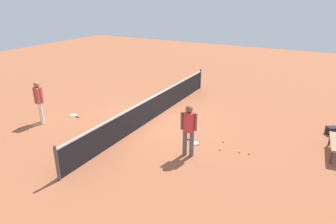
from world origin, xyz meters
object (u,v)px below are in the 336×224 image
object	(u,v)px
tennis_racket_far_player	(74,115)
tennis_ball_stray_right	(192,109)
player_far_side	(39,99)
tennis_ball_stray_left	(220,149)
tennis_ball_by_net	(249,153)
player_near_side	(189,126)
tennis_ball_baseline	(223,141)
tennis_ball_midcourt	(187,123)
tennis_ball_near_player	(239,152)
tennis_racket_near_player	(195,143)

from	to	relation	value
tennis_racket_far_player	tennis_ball_stray_right	world-z (taller)	tennis_ball_stray_right
player_far_side	tennis_ball_stray_left	xyz separation A→B (m)	(1.20, -7.06, -0.98)
tennis_ball_by_net	player_near_side	bearing A→B (deg)	120.47
tennis_racket_far_player	tennis_ball_baseline	distance (m)	6.42
tennis_racket_far_player	player_far_side	bearing A→B (deg)	153.69
tennis_ball_midcourt	tennis_ball_stray_left	bearing A→B (deg)	-127.41
tennis_ball_near_player	player_far_side	bearing A→B (deg)	99.86
player_far_side	tennis_ball_stray_right	size ratio (longest dim) A/B	25.76
tennis_racket_far_player	tennis_ball_baseline	size ratio (longest dim) A/B	9.20
player_near_side	tennis_racket_far_player	bearing A→B (deg)	82.35
player_near_side	tennis_ball_baseline	xyz separation A→B (m)	(1.43, -0.70, -0.98)
player_near_side	tennis_ball_baseline	size ratio (longest dim) A/B	25.76
tennis_ball_midcourt	tennis_ball_by_net	bearing A→B (deg)	-114.04
tennis_racket_near_player	player_near_side	bearing A→B (deg)	-170.42
tennis_ball_by_net	player_far_side	bearing A→B (deg)	99.94
player_near_side	player_far_side	bearing A→B (deg)	93.54
player_far_side	tennis_ball_midcourt	xyz separation A→B (m)	(2.65, -5.17, -0.98)
tennis_racket_near_player	tennis_racket_far_player	distance (m)	5.54
player_far_side	tennis_ball_stray_right	world-z (taller)	player_far_side
tennis_ball_by_net	tennis_ball_stray_left	size ratio (longest dim) A/B	1.00
tennis_ball_stray_right	tennis_ball_by_net	bearing A→B (deg)	-130.11
tennis_ball_baseline	tennis_ball_near_player	bearing A→B (deg)	-124.38
player_near_side	tennis_ball_baseline	distance (m)	1.87
tennis_ball_stray_right	tennis_ball_midcourt	bearing A→B (deg)	-162.13
player_far_side	tennis_ball_baseline	bearing A→B (deg)	-75.37
tennis_ball_by_net	tennis_ball_baseline	size ratio (longest dim) A/B	1.00
player_far_side	tennis_ball_by_net	world-z (taller)	player_far_side
tennis_racket_near_player	tennis_ball_near_player	world-z (taller)	tennis_ball_near_player
player_near_side	tennis_ball_near_player	world-z (taller)	player_near_side
tennis_ball_midcourt	tennis_ball_baseline	distance (m)	1.97
tennis_ball_baseline	tennis_ball_stray_right	distance (m)	3.27
player_far_side	tennis_ball_midcourt	world-z (taller)	player_far_side
player_far_side	tennis_ball_near_player	xyz separation A→B (m)	(1.33, -7.66, -0.98)
player_near_side	tennis_ball_baseline	world-z (taller)	player_near_side
tennis_ball_by_net	tennis_ball_baseline	bearing A→B (deg)	67.67
tennis_ball_near_player	tennis_ball_by_net	bearing A→B (deg)	-77.89
tennis_racket_near_player	tennis_ball_baseline	bearing A→B (deg)	-56.90
player_far_side	tennis_ball_by_net	bearing A→B (deg)	-80.06
tennis_racket_near_player	tennis_ball_stray_left	bearing A→B (deg)	-93.66
tennis_racket_far_player	tennis_ball_near_player	distance (m)	7.10
tennis_ball_midcourt	tennis_ball_stray_right	bearing A→B (deg)	17.87
tennis_racket_near_player	tennis_racket_far_player	size ratio (longest dim) A/B	1.00
tennis_ball_midcourt	player_near_side	bearing A→B (deg)	-154.43
tennis_racket_near_player	tennis_ball_by_net	world-z (taller)	tennis_ball_by_net
tennis_ball_near_player	tennis_ball_by_net	distance (m)	0.32
player_far_side	tennis_racket_near_player	size ratio (longest dim) A/B	2.81
player_near_side	tennis_ball_midcourt	bearing A→B (deg)	25.57
tennis_racket_near_player	tennis_ball_stray_right	distance (m)	3.24
player_near_side	tennis_racket_far_player	xyz separation A→B (m)	(0.76, 5.69, -1.00)
tennis_racket_near_player	tennis_ball_midcourt	distance (m)	1.67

